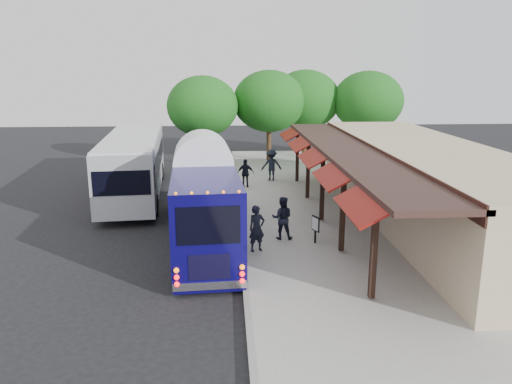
# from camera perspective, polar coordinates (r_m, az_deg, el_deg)

# --- Properties ---
(ground) EXTENTS (90.00, 90.00, 0.00)m
(ground) POSITION_cam_1_polar(r_m,az_deg,el_deg) (18.88, -1.68, -7.56)
(ground) COLOR black
(ground) RESTS_ON ground
(sidewalk) EXTENTS (10.00, 40.00, 0.15)m
(sidewalk) POSITION_cam_1_polar(r_m,az_deg,el_deg) (23.28, 10.42, -3.39)
(sidewalk) COLOR #9E9B93
(sidewalk) RESTS_ON ground
(curb) EXTENTS (0.20, 40.00, 0.16)m
(curb) POSITION_cam_1_polar(r_m,az_deg,el_deg) (22.63, -1.88, -3.67)
(curb) COLOR gray
(curb) RESTS_ON ground
(station_shelter) EXTENTS (8.15, 20.00, 3.60)m
(station_shelter) POSITION_cam_1_polar(r_m,az_deg,el_deg) (23.87, 18.52, 0.94)
(station_shelter) COLOR tan
(station_shelter) RESTS_ON ground
(coach_bus) EXTENTS (3.08, 11.19, 3.54)m
(coach_bus) POSITION_cam_1_polar(r_m,az_deg,el_deg) (20.45, -5.98, -0.34)
(coach_bus) COLOR #0B064E
(coach_bus) RESTS_ON ground
(city_bus) EXTENTS (3.86, 12.84, 3.40)m
(city_bus) POSITION_cam_1_polar(r_m,az_deg,el_deg) (28.56, -13.75, 3.37)
(city_bus) COLOR #95979D
(city_bus) RESTS_ON ground
(ped_a) EXTENTS (0.76, 0.64, 1.78)m
(ped_a) POSITION_cam_1_polar(r_m,az_deg,el_deg) (18.88, 0.09, -4.20)
(ped_a) COLOR black
(ped_a) RESTS_ON sidewalk
(ped_b) EXTENTS (0.94, 0.78, 1.77)m
(ped_b) POSITION_cam_1_polar(r_m,az_deg,el_deg) (20.24, 3.01, -2.99)
(ped_b) COLOR black
(ped_b) RESTS_ON sidewalk
(ped_c) EXTENTS (1.01, 0.49, 1.67)m
(ped_c) POSITION_cam_1_polar(r_m,az_deg,el_deg) (29.10, -1.19, 2.17)
(ped_c) COLOR black
(ped_c) RESTS_ON sidewalk
(ped_d) EXTENTS (1.28, 0.76, 1.95)m
(ped_d) POSITION_cam_1_polar(r_m,az_deg,el_deg) (30.90, 1.79, 3.12)
(ped_d) COLOR black
(ped_d) RESTS_ON sidewalk
(sign_board) EXTENTS (0.23, 0.48, 1.11)m
(sign_board) POSITION_cam_1_polar(r_m,az_deg,el_deg) (19.88, 6.81, -3.78)
(sign_board) COLOR black
(sign_board) RESTS_ON sidewalk
(tree_left) EXTENTS (5.35, 5.35, 6.85)m
(tree_left) POSITION_cam_1_polar(r_m,az_deg,el_deg) (37.43, 1.51, 10.32)
(tree_left) COLOR #382314
(tree_left) RESTS_ON ground
(tree_mid) EXTENTS (5.36, 5.36, 6.87)m
(tree_mid) POSITION_cam_1_polar(r_m,az_deg,el_deg) (39.31, 5.66, 10.45)
(tree_mid) COLOR #382314
(tree_mid) RESTS_ON ground
(tree_right) EXTENTS (5.30, 5.30, 6.78)m
(tree_right) POSITION_cam_1_polar(r_m,az_deg,el_deg) (39.14, 12.68, 10.09)
(tree_right) COLOR #382314
(tree_right) RESTS_ON ground
(tree_far) EXTENTS (5.06, 5.06, 6.48)m
(tree_far) POSITION_cam_1_polar(r_m,az_deg,el_deg) (36.02, -6.14, 9.71)
(tree_far) COLOR #382314
(tree_far) RESTS_ON ground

